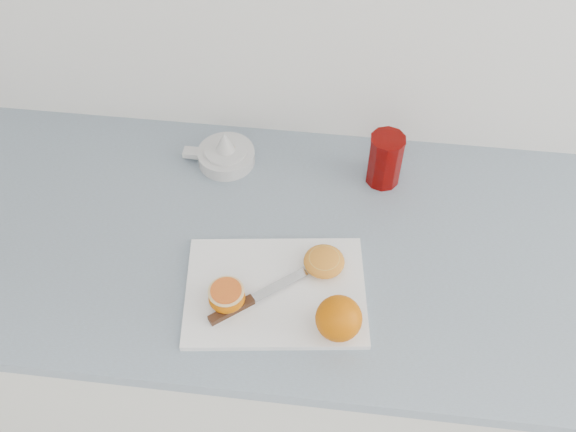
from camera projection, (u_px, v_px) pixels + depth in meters
The scene contains 8 objects.
counter at pixel (305, 350), 1.57m from camera, with size 2.27×0.64×0.89m.
cutting_board at pixel (276, 291), 1.15m from camera, with size 0.32×0.23×0.01m, color white.
whole_orange at pixel (339, 319), 1.06m from camera, with size 0.08×0.08×0.08m.
half_orange at pixel (227, 296), 1.11m from camera, with size 0.06×0.06×0.04m.
squeezed_shell at pixel (324, 261), 1.16m from camera, with size 0.08×0.08×0.03m.
paring_knife at pixel (240, 305), 1.12m from camera, with size 0.16×0.14×0.01m.
citrus_juicer at pixel (225, 154), 1.35m from camera, with size 0.15×0.12×0.08m.
red_tumbler at pixel (385, 161), 1.29m from camera, with size 0.07×0.07×0.12m.
Camera 1 is at (-0.11, 0.95, 1.87)m, focal length 40.00 mm.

